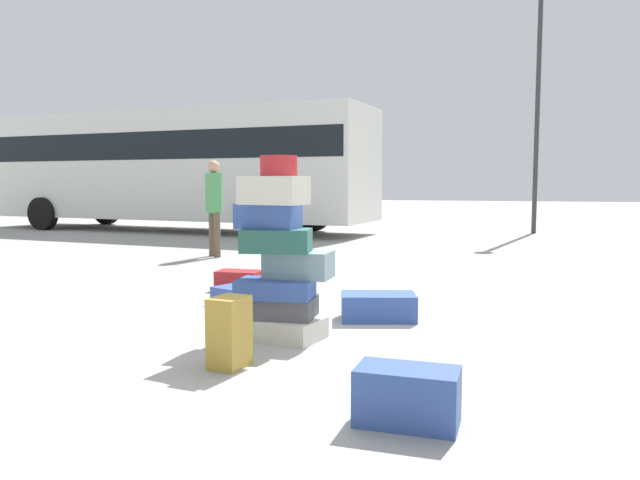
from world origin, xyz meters
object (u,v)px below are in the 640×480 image
at_px(lamp_post, 539,63).
at_px(person_bearded_onlooker, 214,200).
at_px(suitcase_navy_behind_tower, 378,307).
at_px(suitcase_navy_foreground_near, 247,296).
at_px(suitcase_tan_left_side, 229,332).
at_px(suitcase_tower, 278,265).
at_px(suitcase_navy_foreground_far, 407,396).
at_px(parked_bus, 175,163).
at_px(suitcase_maroon_white_trunk, 239,280).

bearing_deg(lamp_post, person_bearded_onlooker, -129.50).
bearing_deg(suitcase_navy_behind_tower, person_bearded_onlooker, 116.59).
xyz_separation_m(suitcase_navy_foreground_near, suitcase_tan_left_side, (0.76, -2.13, 0.16)).
relative_size(suitcase_tower, suitcase_navy_behind_tower, 2.19).
distance_m(suitcase_navy_foreground_far, parked_bus, 14.48).
bearing_deg(suitcase_maroon_white_trunk, suitcase_tan_left_side, -69.10).
distance_m(suitcase_navy_behind_tower, person_bearded_onlooker, 5.71).
bearing_deg(lamp_post, suitcase_tan_left_side, -101.79).
relative_size(suitcase_navy_foreground_far, suitcase_tan_left_side, 1.09).
height_order(suitcase_navy_behind_tower, lamp_post, lamp_post).
bearing_deg(parked_bus, suitcase_tower, -50.19).
height_order(suitcase_navy_foreground_far, suitcase_tan_left_side, suitcase_tan_left_side).
relative_size(suitcase_navy_foreground_far, suitcase_navy_foreground_near, 0.81).
bearing_deg(parked_bus, lamp_post, 17.46).
bearing_deg(parked_bus, suitcase_maroon_white_trunk, -49.77).
distance_m(suitcase_tower, suitcase_tan_left_side, 0.97).
xyz_separation_m(suitcase_tower, suitcase_navy_foreground_far, (1.32, -1.59, -0.47)).
distance_m(suitcase_maroon_white_trunk, parked_bus, 10.01).
relative_size(suitcase_navy_foreground_near, person_bearded_onlooker, 0.40).
xyz_separation_m(suitcase_tower, parked_bus, (-6.70, 10.34, 1.20)).
height_order(suitcase_navy_foreground_near, suitcase_tan_left_side, suitcase_tan_left_side).
bearing_deg(suitcase_tower, suitcase_tan_left_side, -93.35).
xyz_separation_m(suitcase_navy_foreground_near, parked_bus, (-5.89, 9.10, 1.74)).
relative_size(person_bearded_onlooker, lamp_post, 0.25).
xyz_separation_m(suitcase_navy_behind_tower, suitcase_maroon_white_trunk, (-1.97, 1.17, -0.01)).
xyz_separation_m(suitcase_tan_left_side, parked_bus, (-6.65, 11.23, 1.58)).
relative_size(suitcase_tan_left_side, lamp_post, 0.08).
height_order(suitcase_navy_foreground_near, suitcase_navy_behind_tower, suitcase_navy_behind_tower).
height_order(suitcase_tower, lamp_post, lamp_post).
xyz_separation_m(suitcase_tower, person_bearded_onlooker, (-3.07, 5.15, 0.38)).
bearing_deg(suitcase_maroon_white_trunk, person_bearded_onlooker, 119.04).
bearing_deg(suitcase_tan_left_side, suitcase_navy_behind_tower, 75.59).
bearing_deg(parked_bus, suitcase_tan_left_side, -52.51).
relative_size(parked_bus, lamp_post, 1.66).
xyz_separation_m(suitcase_maroon_white_trunk, lamp_post, (3.94, 9.98, 4.20)).
xyz_separation_m(suitcase_navy_behind_tower, suitcase_tan_left_side, (-0.74, -1.82, 0.13)).
bearing_deg(suitcase_navy_foreground_far, suitcase_navy_behind_tower, 106.13).
bearing_deg(suitcase_tower, suitcase_navy_behind_tower, 53.65).
bearing_deg(person_bearded_onlooker, suitcase_navy_foreground_far, -15.45).
relative_size(suitcase_navy_foreground_near, suitcase_tan_left_side, 1.34).
xyz_separation_m(suitcase_tower, suitcase_maroon_white_trunk, (-1.28, 2.11, -0.51)).
distance_m(suitcase_tower, lamp_post, 12.92).
relative_size(suitcase_navy_foreground_near, lamp_post, 0.10).
bearing_deg(person_bearded_onlooker, parked_bus, 166.48).
relative_size(suitcase_navy_foreground_far, person_bearded_onlooker, 0.33).
bearing_deg(parked_bus, suitcase_navy_foreground_near, -50.24).
relative_size(suitcase_tower, suitcase_tan_left_side, 3.02).
distance_m(suitcase_tower, person_bearded_onlooker, 6.00).
relative_size(suitcase_tower, suitcase_navy_foreground_near, 2.25).
height_order(suitcase_navy_foreground_far, parked_bus, parked_bus).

